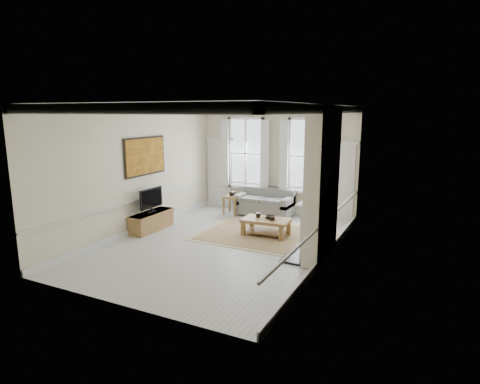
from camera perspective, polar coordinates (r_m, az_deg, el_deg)
The scene contains 23 objects.
floor at distance 10.12m, azimuth -2.55°, elevation -7.40°, with size 7.20×7.20×0.00m, color #B7B5AD.
ceiling at distance 9.58m, azimuth -2.74°, elevation 12.23°, with size 7.20×7.20×0.00m, color white.
back_wall at distance 12.94m, azimuth 5.15°, elevation 4.43°, with size 5.20×5.20×0.00m, color beige.
left_wall at distance 11.19m, azimuth -14.37°, elevation 3.03°, with size 7.20×7.20×0.00m, color beige.
right_wall at distance 8.76m, azimuth 12.40°, elevation 0.88°, with size 7.20×7.20×0.00m, color beige.
window_left at distance 13.29m, azimuth 0.85°, elevation 5.52°, with size 1.26×0.20×2.20m, color #B2BCC6, non-canonical shape.
window_right at distance 12.53m, azimuth 9.57°, elevation 5.01°, with size 1.26×0.20×2.20m, color #B2BCC6, non-canonical shape.
door_left at distance 13.85m, azimuth -2.88°, elevation 2.62°, with size 0.90×0.08×2.30m, color silver.
door_right at distance 12.39m, azimuth 13.89°, elevation 1.26°, with size 0.90×0.08×2.30m, color silver.
painting at distance 11.35m, azimuth -13.32°, elevation 4.98°, with size 0.05×1.66×1.06m, color gold.
chimney_breast at distance 8.99m, azimuth 11.63°, elevation 1.19°, with size 0.35×1.70×3.38m, color beige.
hearth at distance 9.54m, azimuth 8.74°, elevation -8.55°, with size 0.55×1.50×0.05m, color black.
fireplace at distance 9.27m, azimuth 10.04°, elevation -4.60°, with size 0.21×1.45×1.33m.
mirror at distance 9.00m, azimuth 10.40°, elevation 3.49°, with size 0.06×1.26×1.06m, color gold.
sofa at distance 12.78m, azimuth 3.60°, elevation -1.76°, with size 1.77×0.86×0.84m.
side_table at distance 12.86m, azimuth -1.10°, elevation -1.03°, with size 0.50×0.50×0.60m.
rug at distance 10.78m, azimuth 3.69°, elevation -6.16°, with size 3.50×2.60×0.02m, color #A58955.
coffee_table at distance 10.67m, azimuth 3.71°, elevation -4.26°, with size 1.28×0.79×0.46m.
ceramic_pot_a at distance 10.78m, azimuth 2.60°, elevation -3.31°, with size 0.12×0.12×0.12m, color black.
ceramic_pot_b at distance 10.52m, azimuth 4.62°, elevation -3.77°, with size 0.13×0.13×0.10m, color black.
bowl at distance 10.71m, azimuth 4.17°, elevation -3.57°, with size 0.28×0.28×0.07m, color black.
tv_stand at distance 11.45m, azimuth -12.46°, elevation -4.08°, with size 0.46×1.43×0.51m, color brown.
tv at distance 11.28m, azimuth -12.51°, elevation -0.91°, with size 0.08×0.90×0.68m.
Camera 1 is at (4.67, -8.37, 3.26)m, focal length 30.00 mm.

